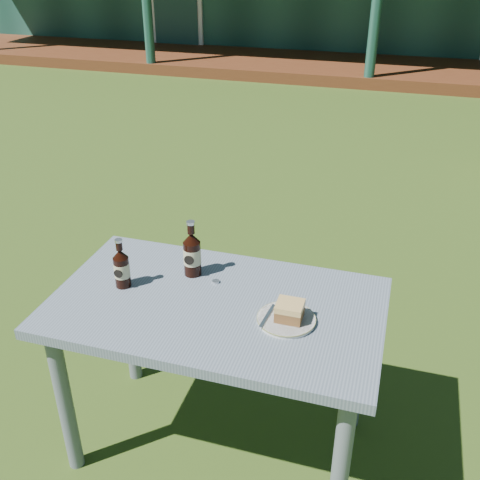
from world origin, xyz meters
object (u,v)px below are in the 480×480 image
(cafe_table, at_px, (217,325))
(plate, at_px, (286,319))
(cola_bottle_far, at_px, (122,268))
(cola_bottle_near, at_px, (192,254))
(cake_slice, at_px, (290,311))

(cafe_table, xyz_separation_m, plate, (0.27, -0.04, 0.11))
(plate, relative_size, cola_bottle_far, 1.02)
(cafe_table, relative_size, plate, 5.88)
(cola_bottle_near, bearing_deg, cafe_table, -46.45)
(plate, xyz_separation_m, cola_bottle_near, (-0.42, 0.19, 0.08))
(cake_slice, xyz_separation_m, cola_bottle_far, (-0.65, 0.04, 0.03))
(cake_slice, relative_size, cola_bottle_near, 0.40)
(plate, distance_m, cola_bottle_near, 0.47)
(cake_slice, distance_m, cola_bottle_near, 0.47)
(cola_bottle_near, bearing_deg, cake_slice, -24.18)
(cake_slice, bearing_deg, cola_bottle_near, 155.82)
(cafe_table, bearing_deg, cola_bottle_far, 179.56)
(cafe_table, distance_m, cola_bottle_far, 0.41)
(plate, bearing_deg, cafe_table, 172.35)
(plate, height_order, cake_slice, cake_slice)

